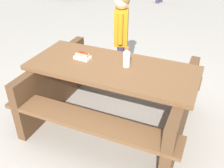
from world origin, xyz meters
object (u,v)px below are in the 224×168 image
hotdog_tray (83,56)px  child_in_coat (121,28)px  soda_bottle (127,58)px  picnic_table (112,90)px

hotdog_tray → child_in_coat: 0.91m
soda_bottle → child_in_coat: (0.53, -0.81, -0.03)m
picnic_table → hotdog_tray: bearing=3.8°
soda_bottle → child_in_coat: bearing=-56.7°
picnic_table → hotdog_tray: size_ratio=10.58×
picnic_table → hotdog_tray: hotdog_tray is taller
hotdog_tray → child_in_coat: child_in_coat is taller
picnic_table → child_in_coat: bearing=-65.7°
hotdog_tray → picnic_table: bearing=-176.2°
child_in_coat → soda_bottle: bearing=123.3°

